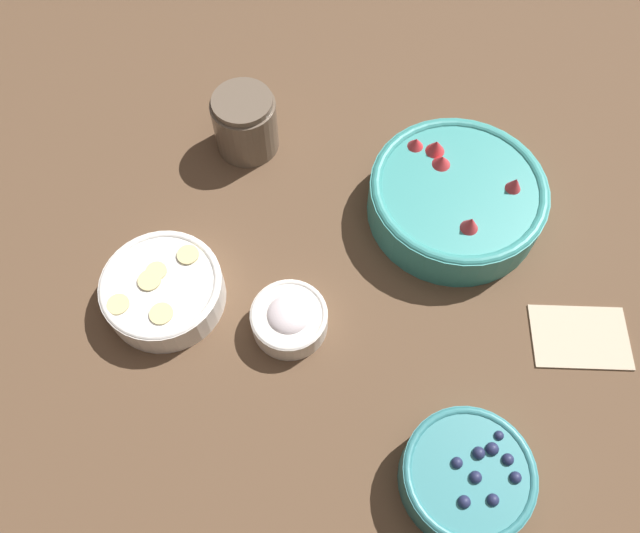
{
  "coord_description": "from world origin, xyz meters",
  "views": [
    {
      "loc": [
        -0.03,
        0.37,
        0.79
      ],
      "look_at": [
        0.07,
        -0.01,
        0.04
      ],
      "focal_mm": 35.0,
      "sensor_mm": 36.0,
      "label": 1
    }
  ],
  "objects": [
    {
      "name": "bowl_bananas",
      "position": [
        0.27,
        0.07,
        0.03
      ],
      "size": [
        0.16,
        0.16,
        0.05
      ],
      "color": "white",
      "rests_on": "ground_plane"
    },
    {
      "name": "ground_plane",
      "position": [
        0.0,
        0.0,
        0.0
      ],
      "size": [
        4.0,
        4.0,
        0.0
      ],
      "primitive_type": "plane",
      "color": "brown"
    },
    {
      "name": "napkin",
      "position": [
        -0.29,
        -0.02,
        0.0
      ],
      "size": [
        0.15,
        0.12,
        0.01
      ],
      "color": "beige",
      "rests_on": "ground_plane"
    },
    {
      "name": "jar_chocolate",
      "position": [
        0.24,
        -0.22,
        0.05
      ],
      "size": [
        0.1,
        0.1,
        0.1
      ],
      "color": "brown",
      "rests_on": "ground_plane"
    },
    {
      "name": "bowl_blueberries",
      "position": [
        -0.17,
        0.21,
        0.03
      ],
      "size": [
        0.15,
        0.15,
        0.07
      ],
      "color": "teal",
      "rests_on": "ground_plane"
    },
    {
      "name": "bowl_strawberries",
      "position": [
        -0.09,
        -0.17,
        0.04
      ],
      "size": [
        0.25,
        0.25,
        0.09
      ],
      "color": "teal",
      "rests_on": "ground_plane"
    },
    {
      "name": "bowl_cream",
      "position": [
        0.09,
        0.07,
        0.03
      ],
      "size": [
        0.1,
        0.1,
        0.05
      ],
      "color": "white",
      "rests_on": "ground_plane"
    }
  ]
}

